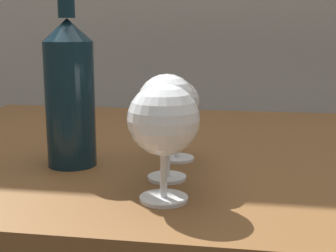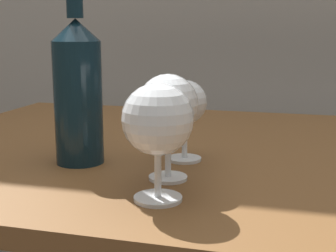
{
  "view_description": "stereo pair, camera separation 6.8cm",
  "coord_description": "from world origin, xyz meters",
  "px_view_note": "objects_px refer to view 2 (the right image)",
  "views": [
    {
      "loc": [
        -0.0,
        -0.86,
        0.97
      ],
      "look_at": [
        -0.11,
        -0.2,
        0.84
      ],
      "focal_mm": 51.28,
      "sensor_mm": 36.0,
      "label": 1
    },
    {
      "loc": [
        0.07,
        -0.85,
        0.97
      ],
      "look_at": [
        -0.11,
        -0.2,
        0.84
      ],
      "focal_mm": 51.28,
      "sensor_mm": 36.0,
      "label": 2
    }
  ],
  "objects_px": {
    "wine_glass_white": "(158,121)",
    "wine_glass_chardonnay": "(185,105)",
    "wine_bottle": "(78,88)",
    "wine_glass_merlot": "(168,106)"
  },
  "relations": [
    {
      "from": "wine_glass_white",
      "to": "wine_glass_chardonnay",
      "type": "height_order",
      "value": "wine_glass_white"
    },
    {
      "from": "wine_glass_white",
      "to": "wine_bottle",
      "type": "distance_m",
      "value": 0.22
    },
    {
      "from": "wine_glass_merlot",
      "to": "wine_bottle",
      "type": "bearing_deg",
      "value": 162.99
    },
    {
      "from": "wine_bottle",
      "to": "wine_glass_white",
      "type": "bearing_deg",
      "value": -38.38
    },
    {
      "from": "wine_glass_white",
      "to": "wine_glass_chardonnay",
      "type": "xyz_separation_m",
      "value": [
        -0.01,
        0.19,
        -0.01
      ]
    },
    {
      "from": "wine_glass_chardonnay",
      "to": "wine_bottle",
      "type": "distance_m",
      "value": 0.17
    },
    {
      "from": "wine_glass_white",
      "to": "wine_glass_merlot",
      "type": "distance_m",
      "value": 0.09
    },
    {
      "from": "wine_glass_merlot",
      "to": "wine_bottle",
      "type": "height_order",
      "value": "wine_bottle"
    },
    {
      "from": "wine_glass_white",
      "to": "wine_glass_merlot",
      "type": "xyz_separation_m",
      "value": [
        -0.01,
        0.09,
        0.0
      ]
    },
    {
      "from": "wine_glass_merlot",
      "to": "wine_bottle",
      "type": "xyz_separation_m",
      "value": [
        -0.16,
        0.05,
        0.01
      ]
    }
  ]
}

